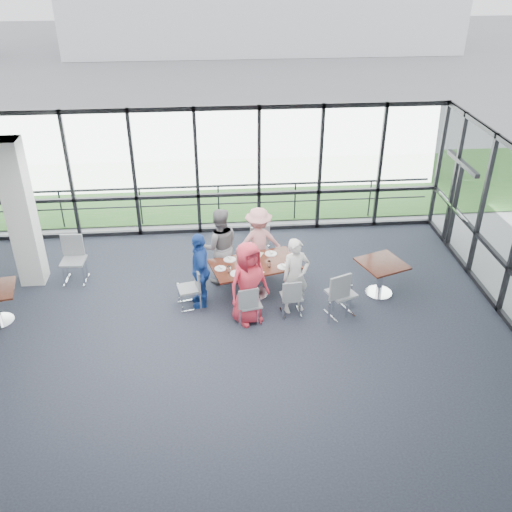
{
  "coord_description": "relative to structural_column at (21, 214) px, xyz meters",
  "views": [
    {
      "loc": [
        0.32,
        -7.97,
        6.69
      ],
      "look_at": [
        1.15,
        1.73,
        1.1
      ],
      "focal_mm": 40.0,
      "sensor_mm": 36.0,
      "label": 1
    }
  ],
  "objects": [
    {
      "name": "side_table_right",
      "position": [
        7.36,
        -1.16,
        -0.97
      ],
      "size": [
        1.1,
        1.1,
        0.75
      ],
      "rotation": [
        0.0,
        0.0,
        0.35
      ],
      "color": "#3E190F",
      "rests_on": "ground"
    },
    {
      "name": "chair_main_fr",
      "position": [
        4.92,
        0.02,
        -1.12
      ],
      "size": [
        0.56,
        0.56,
        0.96
      ],
      "primitive_type": null,
      "rotation": [
        0.0,
        0.0,
        3.35
      ],
      "color": "gray",
      "rests_on": "ground"
    },
    {
      "name": "guard_rail",
      "position": [
        3.6,
        2.6,
        -1.1
      ],
      "size": [
        12.0,
        0.06,
        0.06
      ],
      "primitive_type": "cylinder",
      "rotation": [
        0.0,
        1.57,
        0.0
      ],
      "color": "#2D2D33",
      "rests_on": "ground"
    },
    {
      "name": "plate_fr",
      "position": [
        5.12,
        -0.6,
        -0.84
      ],
      "size": [
        0.26,
        0.26,
        0.01
      ],
      "primitive_type": "cylinder",
      "color": "white",
      "rests_on": "main_table"
    },
    {
      "name": "tumbler_b",
      "position": [
        5.03,
        -1.12,
        -0.78
      ],
      "size": [
        0.07,
        0.07,
        0.13
      ],
      "primitive_type": "cylinder",
      "color": "white",
      "rests_on": "main_table"
    },
    {
      "name": "green_bottle",
      "position": [
        4.79,
        -0.92,
        -0.75
      ],
      "size": [
        0.05,
        0.05,
        0.2
      ],
      "primitive_type": "cylinder",
      "color": "#187423",
      "rests_on": "main_table"
    },
    {
      "name": "floor",
      "position": [
        3.6,
        -3.0,
        -1.61
      ],
      "size": [
        12.0,
        10.0,
        0.02
      ],
      "primitive_type": "cube",
      "color": "#1F222C",
      "rests_on": "ground"
    },
    {
      "name": "plate_fl",
      "position": [
        4.24,
        -0.77,
        -0.84
      ],
      "size": [
        0.26,
        0.26,
        0.01
      ],
      "primitive_type": "cylinder",
      "color": "white",
      "rests_on": "main_table"
    },
    {
      "name": "menu_c",
      "position": [
        4.82,
        -0.62,
        -0.85
      ],
      "size": [
        0.33,
        0.37,
        0.0
      ],
      "primitive_type": "cube",
      "rotation": [
        0.0,
        0.0,
        1.09
      ],
      "color": "silver",
      "rests_on": "main_table"
    },
    {
      "name": "chair_main_end",
      "position": [
        3.39,
        -1.29,
        -1.17
      ],
      "size": [
        0.5,
        0.5,
        0.86
      ],
      "primitive_type": null,
      "rotation": [
        0.0,
        0.0,
        -1.34
      ],
      "color": "gray",
      "rests_on": "ground"
    },
    {
      "name": "chair_spare_lb",
      "position": [
        0.9,
        -0.12,
        -1.1
      ],
      "size": [
        0.52,
        0.52,
        1.0
      ],
      "primitive_type": null,
      "rotation": [
        0.0,
        0.0,
        3.08
      ],
      "color": "gray",
      "rests_on": "ground"
    },
    {
      "name": "plate_nl",
      "position": [
        4.36,
        -1.34,
        -0.84
      ],
      "size": [
        0.28,
        0.28,
        0.01
      ],
      "primitive_type": "cylinder",
      "color": "white",
      "rests_on": "main_table"
    },
    {
      "name": "plate_nr",
      "position": [
        5.31,
        -1.16,
        -0.84
      ],
      "size": [
        0.24,
        0.24,
        0.01
      ],
      "primitive_type": "cylinder",
      "color": "white",
      "rests_on": "main_table"
    },
    {
      "name": "diner_near_right",
      "position": [
        5.5,
        -1.59,
        -0.81
      ],
      "size": [
        0.68,
        0.58,
        1.59
      ],
      "primitive_type": "imported",
      "rotation": [
        0.0,
        0.0,
        0.31
      ],
      "color": "silver",
      "rests_on": "ground"
    },
    {
      "name": "plate_end",
      "position": [
        4.04,
        -1.12,
        -0.84
      ],
      "size": [
        0.23,
        0.23,
        0.01
      ],
      "primitive_type": "cylinder",
      "color": "white",
      "rests_on": "main_table"
    },
    {
      "name": "structural_column",
      "position": [
        0.0,
        0.0,
        0.0
      ],
      "size": [
        0.5,
        0.5,
        3.2
      ],
      "primitive_type": "cube",
      "color": "white",
      "rests_on": "ground"
    },
    {
      "name": "grass_strip",
      "position": [
        3.6,
        5.0,
        -1.59
      ],
      "size": [
        80.0,
        5.0,
        0.01
      ],
      "primitive_type": "cube",
      "color": "#265B20",
      "rests_on": "ground"
    },
    {
      "name": "diner_far_left",
      "position": [
        4.05,
        -0.38,
        -0.74
      ],
      "size": [
        0.88,
        0.59,
        1.72
      ],
      "primitive_type": "imported",
      "rotation": [
        0.0,
        0.0,
        3.23
      ],
      "color": "slate",
      "rests_on": "ground"
    },
    {
      "name": "chair_spare_r",
      "position": [
        6.38,
        -1.83,
        -1.1
      ],
      "size": [
        0.64,
        0.64,
        1.0
      ],
      "primitive_type": null,
      "rotation": [
        0.0,
        0.0,
        0.4
      ],
      "color": "gray",
      "rests_on": "ground"
    },
    {
      "name": "ketchup_bottle",
      "position": [
        4.75,
        -0.88,
        -0.76
      ],
      "size": [
        0.06,
        0.06,
        0.18
      ],
      "primitive_type": "cylinder",
      "color": "#B52517",
      "rests_on": "main_table"
    },
    {
      "name": "condiment_caddy",
      "position": [
        4.79,
        -0.92,
        -0.83
      ],
      "size": [
        0.1,
        0.07,
        0.04
      ],
      "primitive_type": "cube",
      "color": "black",
      "rests_on": "main_table"
    },
    {
      "name": "tumbler_d",
      "position": [
        4.21,
        -1.28,
        -0.78
      ],
      "size": [
        0.07,
        0.07,
        0.15
      ],
      "primitive_type": "cylinder",
      "color": "white",
      "rests_on": "main_table"
    },
    {
      "name": "diner_near_left",
      "position": [
        4.55,
        -1.86,
        -0.75
      ],
      "size": [
        0.99,
        0.88,
        1.7
      ],
      "primitive_type": "imported",
      "rotation": [
        0.0,
        0.0,
        0.51
      ],
      "color": "#CA2C3D",
      "rests_on": "ground"
    },
    {
      "name": "tumbler_c",
      "position": [
        4.73,
        -0.71,
        -0.78
      ],
      "size": [
        0.07,
        0.07,
        0.13
      ],
      "primitive_type": "cylinder",
      "color": "white",
      "rests_on": "main_table"
    },
    {
      "name": "chair_main_fl",
      "position": [
        4.13,
        -0.26,
        -1.18
      ],
      "size": [
        0.45,
        0.45,
        0.83
      ],
      "primitive_type": null,
      "rotation": [
        0.0,
        0.0,
        3.25
      ],
      "color": "gray",
      "rests_on": "ground"
    },
    {
      "name": "chair_main_nl",
      "position": [
        4.57,
        -1.92,
        -1.18
      ],
      "size": [
        0.48,
        0.48,
        0.84
      ],
      "primitive_type": null,
      "rotation": [
        0.0,
        0.0,
        0.2
      ],
      "color": "gray",
      "rests_on": "ground"
    },
    {
      "name": "menu_a",
      "position": [
        4.76,
        -1.36,
        -0.85
      ],
      "size": [
        0.33,
        0.33,
        0.0
      ],
      "primitive_type": "cube",
      "rotation": [
        0.0,
        0.0,
        0.84
      ],
      "color": "silver",
      "rests_on": "main_table"
    },
    {
      "name": "chair_main_nr",
      "position": [
        5.41,
        -1.72,
        -1.19
      ],
      "size": [
        0.44,
        0.44,
        0.81
      ],
      "primitive_type": null,
      "rotation": [
        0.0,
        0.0,
        0.11
      ],
      "color": "gray",
      "rests_on": "ground"
    },
    {
      "name": "apron",
      "position": [
        3.6,
        7.0,
        -1.62
      ],
      "size": [
        80.0,
        70.0,
        0.02
      ],
      "primitive_type": "cube",
      "color": "gray",
      "rests_on": "ground"
    },
    {
      "name": "exit_door",
      "position": [
        9.6,
        0.75,
        -0.55
      ],
      "size": [
        0.12,
        1.6,
        2.1
      ],
      "primitive_type": "cube",
      "color": "black",
      "rests_on": "ground"
    },
    {
      "name": "curtain_wall_back",
      "position": [
        3.6,
        2.0,
        0.0
      ],
      "size": [
        12.0,
        0.1,
        3.2
      ],
      "primitive_type": "cube",
      "color": "white",
      "rests_on": "ground"
    },
    {
      "name": "tumbler_a",
      "position": [
        4.57,
        -1.21,
        -0.77
      ],
      "size": [
        0.08,
        0.08,
        0.15
      ],
      "primitive_type": "cylinder",
      "color": "white",
      "rests_on": "main_table"
    },
    {
      "name": "diner_far_right",
      "position": [
        4.9,
        -0.13,
        -0.81
      ],
      "size": [
        1.07,
        0.63,
        1.59
      ],
      "primitive_type": "imported",
      "rotation": [
        0.0,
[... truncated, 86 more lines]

